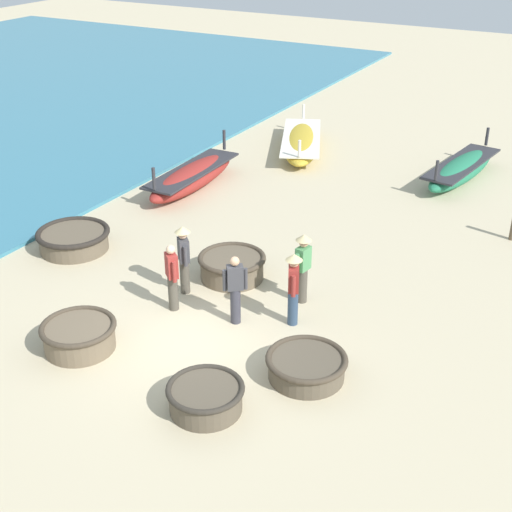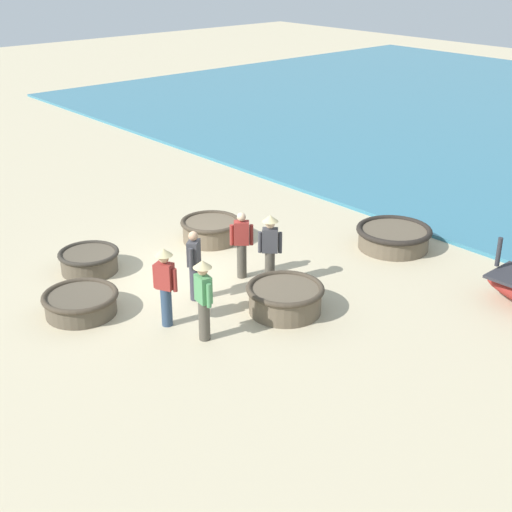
{
  "view_description": "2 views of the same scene",
  "coord_description": "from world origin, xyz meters",
  "views": [
    {
      "loc": [
        7.06,
        -10.12,
        8.23
      ],
      "look_at": [
        0.25,
        2.14,
        1.07
      ],
      "focal_mm": 50.0,
      "sensor_mm": 36.0,
      "label": 1
    },
    {
      "loc": [
        8.32,
        12.19,
        7.08
      ],
      "look_at": [
        -0.83,
        1.64,
        0.87
      ],
      "focal_mm": 50.0,
      "sensor_mm": 36.0,
      "label": 2
    }
  ],
  "objects": [
    {
      "name": "fisherman_standing_left",
      "position": [
        1.46,
        1.56,
        0.96
      ],
      "size": [
        0.36,
        0.48,
        1.67
      ],
      "color": "#2D425B",
      "rests_on": "ground"
    },
    {
      "name": "coracle_front_left",
      "position": [
        1.38,
        -1.73,
        0.28
      ],
      "size": [
        1.41,
        1.41,
        0.51
      ],
      "color": "brown",
      "rests_on": "ground"
    },
    {
      "name": "coracle_nearest",
      "position": [
        -5.05,
        2.02,
        0.3
      ],
      "size": [
        1.88,
        1.88,
        0.55
      ],
      "color": "brown",
      "rests_on": "ground"
    },
    {
      "name": "coracle_weathered",
      "position": [
        -1.88,
        -1.35,
        0.31
      ],
      "size": [
        1.53,
        1.53,
        0.57
      ],
      "color": "brown",
      "rests_on": "ground"
    },
    {
      "name": "fisherman_hauling",
      "position": [
        -1.29,
        1.57,
        0.96
      ],
      "size": [
        0.4,
        0.4,
        1.67
      ],
      "color": "#4C473D",
      "rests_on": "ground"
    },
    {
      "name": "coracle_front_right",
      "position": [
        -0.71,
        2.69,
        0.32
      ],
      "size": [
        1.62,
        1.62,
        0.59
      ],
      "color": "brown",
      "rests_on": "ground"
    },
    {
      "name": "fisherman_with_hat",
      "position": [
        -1.1,
        0.83,
        0.84
      ],
      "size": [
        0.43,
        0.39,
        1.57
      ],
      "color": "#4C473D",
      "rests_on": "ground"
    },
    {
      "name": "ground_plane",
      "position": [
        0.0,
        0.0,
        0.0
      ],
      "size": [
        80.0,
        80.0,
        0.0
      ],
      "primitive_type": "plane",
      "color": "#C6B793"
    },
    {
      "name": "fisherman_standing_right",
      "position": [
        1.24,
        2.5,
        0.96
      ],
      "size": [
        0.36,
        0.52,
        1.67
      ],
      "color": "#4C473D",
      "rests_on": "ground"
    },
    {
      "name": "fisherman_crouching",
      "position": [
        0.37,
        1.03,
        0.84
      ],
      "size": [
        0.43,
        0.38,
        1.57
      ],
      "color": "#383842",
      "rests_on": "ground"
    },
    {
      "name": "coracle_far_left",
      "position": [
        2.53,
        -0.0,
        0.26
      ],
      "size": [
        1.57,
        1.57,
        0.47
      ],
      "color": "brown",
      "rests_on": "ground"
    }
  ]
}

